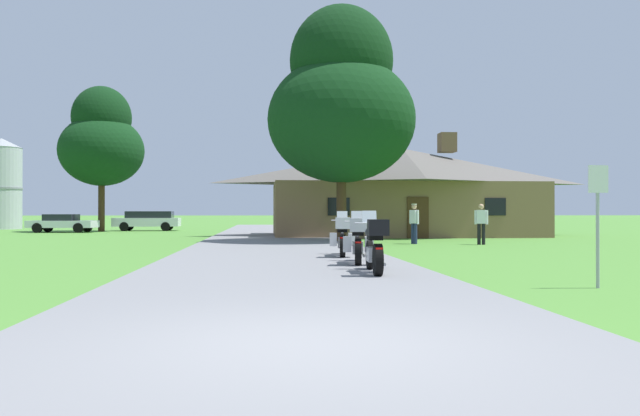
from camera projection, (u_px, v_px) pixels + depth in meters
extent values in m
plane|color=#4C8433|center=(275.00, 244.00, 25.91)|extent=(500.00, 500.00, 0.00)
cube|color=slate|center=(276.00, 246.00, 23.91)|extent=(6.40, 80.00, 0.06)
cylinder|color=black|center=(370.00, 255.00, 13.74)|extent=(0.14, 0.64, 0.64)
cylinder|color=black|center=(378.00, 260.00, 12.30)|extent=(0.19, 0.65, 0.64)
cube|color=silver|center=(374.00, 254.00, 13.00)|extent=(0.29, 0.57, 0.30)
ellipsoid|color=black|center=(372.00, 232.00, 13.26)|extent=(0.33, 0.54, 0.26)
cube|color=black|center=(375.00, 237.00, 12.80)|extent=(0.31, 0.53, 0.10)
cylinder|color=silver|center=(370.00, 223.00, 13.71)|extent=(0.66, 0.07, 0.03)
cylinder|color=silver|center=(370.00, 238.00, 13.74)|extent=(0.07, 0.24, 0.73)
cube|color=#B2BCC6|center=(369.00, 217.00, 13.81)|extent=(0.33, 0.13, 0.27)
sphere|color=silver|center=(370.00, 230.00, 13.70)|extent=(0.11, 0.11, 0.11)
cube|color=black|center=(378.00, 227.00, 12.26)|extent=(0.42, 0.38, 0.32)
cube|color=red|center=(379.00, 249.00, 12.08)|extent=(0.14, 0.04, 0.06)
cylinder|color=silver|center=(383.00, 263.00, 12.63)|extent=(0.10, 0.55, 0.07)
cylinder|color=black|center=(357.00, 248.00, 16.18)|extent=(0.20, 0.65, 0.64)
cylinder|color=black|center=(358.00, 252.00, 14.74)|extent=(0.24, 0.65, 0.64)
cube|color=silver|center=(358.00, 248.00, 15.44)|extent=(0.33, 0.59, 0.30)
ellipsoid|color=maroon|center=(358.00, 229.00, 15.71)|extent=(0.37, 0.56, 0.26)
cube|color=black|center=(358.00, 233.00, 15.25)|extent=(0.35, 0.55, 0.10)
cylinder|color=silver|center=(357.00, 222.00, 16.15)|extent=(0.66, 0.12, 0.03)
cylinder|color=silver|center=(357.00, 235.00, 16.19)|extent=(0.09, 0.24, 0.73)
cube|color=#B2BCC6|center=(357.00, 216.00, 16.25)|extent=(0.33, 0.15, 0.27)
sphere|color=silver|center=(357.00, 227.00, 16.15)|extent=(0.11, 0.11, 0.11)
cube|color=#B7B7BC|center=(358.00, 225.00, 14.70)|extent=(0.44, 0.41, 0.32)
cube|color=red|center=(358.00, 243.00, 14.53)|extent=(0.14, 0.05, 0.06)
cylinder|color=silver|center=(364.00, 255.00, 15.06)|extent=(0.14, 0.55, 0.07)
cube|color=#B7B7BC|center=(347.00, 244.00, 14.81)|extent=(0.25, 0.42, 0.36)
cube|color=#B7B7BC|center=(369.00, 244.00, 14.78)|extent=(0.25, 0.42, 0.36)
cylinder|color=black|center=(342.00, 243.00, 18.79)|extent=(0.18, 0.65, 0.64)
cylinder|color=black|center=(343.00, 246.00, 17.35)|extent=(0.23, 0.65, 0.64)
cube|color=silver|center=(342.00, 243.00, 18.05)|extent=(0.32, 0.59, 0.30)
ellipsoid|color=orange|center=(342.00, 227.00, 18.32)|extent=(0.36, 0.55, 0.26)
cube|color=black|center=(342.00, 230.00, 17.86)|extent=(0.34, 0.55, 0.10)
cylinder|color=silver|center=(342.00, 220.00, 18.76)|extent=(0.66, 0.11, 0.03)
cylinder|color=silver|center=(342.00, 231.00, 18.80)|extent=(0.09, 0.24, 0.73)
cube|color=#B2BCC6|center=(342.00, 216.00, 18.86)|extent=(0.33, 0.15, 0.27)
sphere|color=silver|center=(342.00, 225.00, 18.76)|extent=(0.11, 0.11, 0.11)
cube|color=silver|center=(343.00, 223.00, 17.31)|extent=(0.44, 0.40, 0.32)
cube|color=red|center=(343.00, 238.00, 17.14)|extent=(0.14, 0.05, 0.06)
cylinder|color=silver|center=(347.00, 249.00, 17.67)|extent=(0.13, 0.55, 0.07)
cube|color=silver|center=(333.00, 239.00, 17.41)|extent=(0.25, 0.42, 0.36)
cube|color=silver|center=(352.00, 239.00, 17.40)|extent=(0.25, 0.42, 0.36)
cube|color=brown|center=(402.00, 210.00, 34.98)|extent=(14.40, 7.15, 2.93)
pyramid|color=#5B5651|center=(402.00, 166.00, 34.99)|extent=(15.27, 7.58, 2.00)
cube|color=brown|center=(447.00, 143.00, 35.23)|extent=(0.90, 0.90, 1.10)
cube|color=#472D19|center=(418.00, 218.00, 31.38)|extent=(1.10, 0.08, 2.10)
cube|color=black|center=(339.00, 207.00, 31.03)|extent=(1.10, 0.06, 0.90)
cube|color=black|center=(495.00, 207.00, 31.74)|extent=(1.10, 0.06, 0.90)
cylinder|color=navy|center=(416.00, 234.00, 25.89)|extent=(0.14, 0.14, 0.86)
cylinder|color=navy|center=(413.00, 234.00, 26.05)|extent=(0.14, 0.14, 0.86)
cube|color=silver|center=(414.00, 217.00, 25.98)|extent=(0.35, 0.42, 0.56)
cylinder|color=silver|center=(418.00, 217.00, 25.78)|extent=(0.09, 0.09, 0.58)
cylinder|color=silver|center=(411.00, 217.00, 26.17)|extent=(0.09, 0.09, 0.58)
sphere|color=tan|center=(414.00, 207.00, 25.98)|extent=(0.21, 0.21, 0.21)
cylinder|color=#B2AD99|center=(414.00, 204.00, 25.98)|extent=(0.22, 0.22, 0.05)
cylinder|color=black|center=(484.00, 234.00, 25.34)|extent=(0.14, 0.14, 0.86)
cylinder|color=black|center=(479.00, 234.00, 25.39)|extent=(0.14, 0.14, 0.86)
cube|color=silver|center=(481.00, 217.00, 25.37)|extent=(0.42, 0.35, 0.56)
cylinder|color=silver|center=(487.00, 217.00, 25.30)|extent=(0.09, 0.09, 0.58)
cylinder|color=silver|center=(475.00, 217.00, 25.44)|extent=(0.09, 0.09, 0.58)
sphere|color=tan|center=(481.00, 207.00, 25.37)|extent=(0.21, 0.21, 0.21)
cylinder|color=#9EA0A5|center=(598.00, 228.00, 10.81)|extent=(0.06, 0.06, 2.10)
cube|color=silver|center=(598.00, 179.00, 10.80)|extent=(0.36, 0.02, 0.48)
cylinder|color=#422D19|center=(101.00, 202.00, 42.89)|extent=(0.44, 0.44, 4.02)
ellipsoid|color=#0F3314|center=(102.00, 151.00, 42.91)|extent=(5.75, 5.75, 4.88)
ellipsoid|color=black|center=(102.00, 117.00, 42.93)|extent=(4.02, 4.02, 4.31)
cylinder|color=#422D19|center=(341.00, 201.00, 27.61)|extent=(0.44, 0.44, 3.63)
ellipsoid|color=#0F3314|center=(341.00, 120.00, 27.64)|extent=(6.58, 6.58, 5.59)
ellipsoid|color=black|center=(341.00, 61.00, 27.66)|extent=(4.60, 4.60, 4.93)
cylinder|color=#B2B7BC|center=(1.00, 188.00, 48.95)|extent=(3.01, 3.01, 6.42)
cone|color=#999EA3|center=(2.00, 143.00, 48.98)|extent=(3.07, 3.07, 0.75)
cylinder|color=gray|center=(1.00, 188.00, 48.95)|extent=(3.10, 3.10, 0.15)
cube|color=silver|center=(147.00, 222.00, 44.62)|extent=(4.62, 1.89, 0.60)
cube|color=black|center=(150.00, 215.00, 44.64)|extent=(3.24, 1.65, 0.48)
cylinder|color=black|center=(124.00, 227.00, 43.64)|extent=(0.64, 0.23, 0.64)
cylinder|color=black|center=(129.00, 226.00, 45.32)|extent=(0.64, 0.23, 0.64)
cylinder|color=black|center=(165.00, 227.00, 43.92)|extent=(0.64, 0.23, 0.64)
cylinder|color=black|center=(169.00, 226.00, 45.60)|extent=(0.64, 0.23, 0.64)
cube|color=silver|center=(63.00, 224.00, 40.77)|extent=(4.29, 2.06, 0.46)
cube|color=black|center=(61.00, 217.00, 40.77)|extent=(1.97, 1.72, 0.42)
cylinder|color=black|center=(37.00, 228.00, 39.88)|extent=(0.65, 0.25, 0.64)
cylinder|color=black|center=(48.00, 227.00, 41.57)|extent=(0.65, 0.25, 0.64)
cylinder|color=black|center=(78.00, 228.00, 39.97)|extent=(0.65, 0.25, 0.64)
cylinder|color=black|center=(87.00, 227.00, 41.66)|extent=(0.65, 0.25, 0.64)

